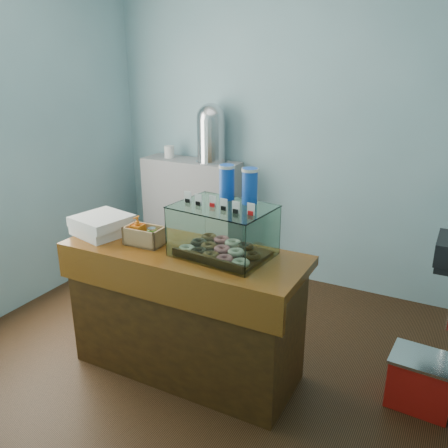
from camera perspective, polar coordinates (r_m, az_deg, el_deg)
The scene contains 9 objects.
ground at distance 3.66m, azimuth -2.33°, elevation -14.83°, with size 3.50×3.50×0.00m, color black.
room_shell at distance 3.04m, azimuth -2.28°, elevation 12.69°, with size 3.54×3.04×2.82m.
counter at distance 3.24m, azimuth -4.72°, elevation -10.35°, with size 1.60×0.60×0.90m.
back_shelf at distance 4.86m, azimuth -3.87°, elevation 1.32°, with size 1.00×0.32×1.10m, color gray.
display_case at distance 2.92m, azimuth 0.21°, elevation -0.40°, with size 0.62×0.48×0.54m.
condiment_crate at distance 3.14m, azimuth -9.69°, elevation -1.25°, with size 0.25×0.16×0.19m.
pastry_boxes at distance 3.38m, azimuth -14.42°, elevation -0.09°, with size 0.41×0.41×0.13m.
coffee_urn at distance 4.57m, azimuth -1.55°, elevation 11.06°, with size 0.30×0.30×0.56m.
red_cooler at distance 3.32m, azimuth 22.61°, elevation -17.04°, with size 0.40×0.31×0.34m.
Camera 1 is at (1.53, -2.61, 2.07)m, focal length 38.00 mm.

